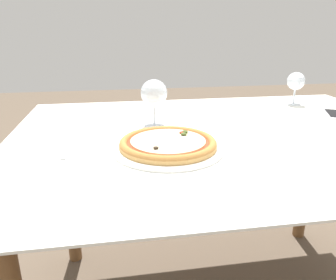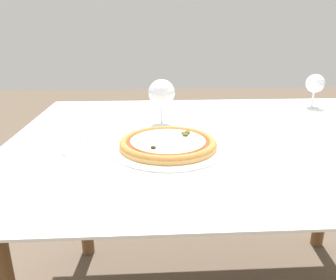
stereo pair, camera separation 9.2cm
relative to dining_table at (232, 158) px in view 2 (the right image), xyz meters
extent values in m
cube|color=brown|center=(0.00, 0.00, 0.06)|extent=(1.31, 0.95, 0.04)
cube|color=silver|center=(0.00, 0.00, 0.08)|extent=(1.41, 1.05, 0.01)
cylinder|color=brown|center=(-0.60, 0.42, -0.32)|extent=(0.06, 0.06, 0.72)
cylinder|color=brown|center=(0.60, 0.42, -0.32)|extent=(0.06, 0.06, 0.72)
cylinder|color=white|center=(-0.22, -0.13, 0.09)|extent=(0.31, 0.31, 0.01)
cylinder|color=tan|center=(-0.22, -0.13, 0.10)|extent=(0.27, 0.27, 0.01)
torus|color=#B27538|center=(-0.22, -0.13, 0.10)|extent=(0.27, 0.27, 0.02)
cylinder|color=#BC381E|center=(-0.22, -0.13, 0.10)|extent=(0.23, 0.23, 0.00)
cylinder|color=beige|center=(-0.22, -0.13, 0.11)|extent=(0.21, 0.21, 0.00)
ellipsoid|color=#A83323|center=(-0.17, -0.08, 0.11)|extent=(0.01, 0.01, 0.01)
ellipsoid|color=#425123|center=(-0.16, -0.07, 0.12)|extent=(0.02, 0.02, 0.01)
ellipsoid|color=#2D2319|center=(-0.26, -0.19, 0.11)|extent=(0.01, 0.01, 0.01)
ellipsoid|color=#425123|center=(-0.17, -0.09, 0.12)|extent=(0.02, 0.02, 0.01)
cube|color=silver|center=(-0.50, -0.10, 0.08)|extent=(0.02, 0.11, 0.00)
cube|color=silver|center=(-0.50, -0.04, 0.08)|extent=(0.02, 0.01, 0.00)
cube|color=silver|center=(-0.51, -0.01, 0.08)|extent=(0.01, 0.05, 0.00)
cube|color=silver|center=(-0.50, -0.01, 0.08)|extent=(0.01, 0.05, 0.00)
cube|color=silver|center=(-0.49, -0.01, 0.08)|extent=(0.01, 0.05, 0.00)
cube|color=silver|center=(-0.48, -0.01, 0.08)|extent=(0.01, 0.05, 0.00)
cylinder|color=silver|center=(0.43, 0.35, 0.08)|extent=(0.06, 0.06, 0.00)
cylinder|color=silver|center=(0.43, 0.35, 0.12)|extent=(0.01, 0.01, 0.07)
sphere|color=silver|center=(0.43, 0.35, 0.19)|extent=(0.08, 0.08, 0.08)
cylinder|color=silver|center=(-0.23, 0.12, 0.08)|extent=(0.08, 0.08, 0.00)
cylinder|color=silver|center=(-0.23, 0.12, 0.12)|extent=(0.01, 0.01, 0.07)
sphere|color=silver|center=(-0.23, 0.12, 0.20)|extent=(0.09, 0.09, 0.09)
camera|label=1|loc=(-0.36, -0.98, 0.41)|focal=35.00mm
camera|label=2|loc=(-0.27, -0.99, 0.41)|focal=35.00mm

